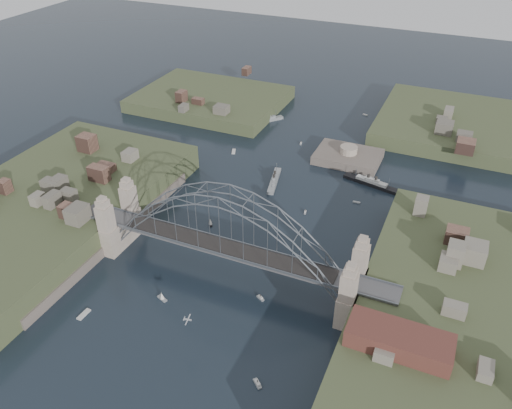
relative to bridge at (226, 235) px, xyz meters
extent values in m
plane|color=black|center=(0.00, 0.00, -12.32)|extent=(500.00, 500.00, 0.00)
cube|color=#4C4C4E|center=(0.00, 0.00, -4.32)|extent=(84.00, 6.00, 0.70)
cube|color=slate|center=(0.00, -3.00, -3.77)|extent=(84.00, 0.25, 0.50)
cube|color=slate|center=(0.00, 3.00, -3.77)|extent=(84.00, 0.25, 0.50)
cube|color=black|center=(0.00, 0.00, -3.77)|extent=(55.20, 5.20, 0.35)
cube|color=gray|center=(-31.50, -5.00, -3.47)|extent=(3.40, 3.40, 17.70)
cube|color=gray|center=(-31.50, 5.00, -3.47)|extent=(3.40, 3.40, 17.70)
cube|color=gray|center=(31.50, -5.00, -3.47)|extent=(3.40, 3.40, 17.70)
cube|color=gray|center=(31.50, 5.00, -3.47)|extent=(3.40, 3.40, 17.70)
cube|color=gray|center=(-31.50, 0.00, -8.32)|extent=(4.08, 13.80, 8.00)
cube|color=gray|center=(31.50, 0.00, -8.32)|extent=(4.08, 13.80, 8.00)
cube|color=#3D4628|center=(-58.00, 0.00, -10.32)|extent=(50.00, 90.00, 12.00)
cube|color=#5C5048|center=(-35.50, 0.00, -11.32)|extent=(6.00, 70.00, 4.00)
cube|color=#3D4628|center=(58.00, 0.00, -10.32)|extent=(50.00, 90.00, 12.00)
cube|color=#5C5048|center=(35.50, 0.00, -11.32)|extent=(6.00, 70.00, 4.00)
cube|color=#3D4628|center=(-55.00, 95.00, -11.82)|extent=(60.00, 45.00, 9.00)
cube|color=#3D4628|center=(50.00, 110.00, -11.57)|extent=(70.00, 55.00, 9.50)
cube|color=#5C5048|center=(12.00, 70.00, -12.82)|extent=(22.00, 16.00, 7.00)
cylinder|color=gray|center=(12.00, 70.00, -8.12)|extent=(6.00, 6.00, 2.40)
cube|color=#592D26|center=(44.00, -14.00, -2.32)|extent=(20.00, 8.00, 4.00)
cube|color=gray|center=(-5.90, 46.16, -11.97)|extent=(5.50, 15.90, 1.41)
cube|color=gray|center=(-5.90, 46.16, -10.92)|extent=(3.44, 8.83, 1.05)
cube|color=gray|center=(-5.90, 46.16, -10.13)|extent=(1.99, 4.11, 0.70)
cylinder|color=black|center=(-5.66, 45.08, -9.51)|extent=(0.76, 0.76, 1.41)
cylinder|color=black|center=(-6.14, 47.24, -9.51)|extent=(0.76, 0.76, 1.41)
cylinder|color=slate|center=(-4.87, 41.53, -9.69)|extent=(0.14, 0.14, 3.51)
cylinder|color=slate|center=(-6.93, 50.79, -9.69)|extent=(0.14, 0.14, 3.51)
cube|color=gray|center=(-26.45, 88.35, -11.95)|extent=(10.83, 12.79, 1.48)
cube|color=gray|center=(-26.45, 88.35, -10.85)|extent=(6.27, 7.29, 1.11)
cube|color=gray|center=(-26.45, 88.35, -10.02)|extent=(3.18, 3.58, 0.74)
cylinder|color=black|center=(-27.09, 87.54, -9.37)|extent=(0.73, 0.73, 1.48)
cylinder|color=black|center=(-25.80, 89.15, -9.37)|extent=(0.73, 0.73, 1.48)
cylinder|color=slate|center=(-29.22, 84.89, -9.55)|extent=(0.15, 0.15, 3.69)
cylinder|color=slate|center=(-23.67, 91.80, -9.55)|extent=(0.15, 0.15, 3.69)
cube|color=black|center=(23.31, 57.07, -11.98)|extent=(19.04, 6.70, 1.38)
cube|color=beige|center=(23.31, 57.07, -10.95)|extent=(10.59, 4.19, 1.03)
cube|color=beige|center=(23.31, 57.07, -10.17)|extent=(4.93, 2.43, 0.69)
cylinder|color=black|center=(22.02, 57.36, -9.57)|extent=(0.93, 0.93, 1.38)
cylinder|color=black|center=(24.61, 56.77, -9.57)|extent=(0.93, 0.93, 1.38)
cylinder|color=slate|center=(17.77, 58.32, -9.74)|extent=(0.14, 0.14, 3.44)
cylinder|color=slate|center=(28.85, 55.81, -9.74)|extent=(0.14, 0.14, 3.44)
cube|color=silver|center=(2.80, -23.52, -5.00)|extent=(1.60, 0.58, 0.28)
cube|color=silver|center=(2.80, -23.52, -4.95)|extent=(0.86, 3.15, 0.06)
cube|color=silver|center=(2.03, -23.68, -4.85)|extent=(0.34, 1.00, 0.35)
cube|color=beige|center=(-13.78, 16.96, -12.17)|extent=(2.00, 2.43, 0.45)
cylinder|color=slate|center=(-13.78, 16.96, -11.12)|extent=(0.08, 0.08, 2.20)
cone|color=silver|center=(-13.78, 16.96, -11.12)|extent=(1.52, 1.59, 1.92)
cube|color=beige|center=(9.10, 33.49, -12.17)|extent=(0.90, 1.83, 0.45)
cube|color=beige|center=(9.10, 33.49, -11.77)|extent=(0.68, 1.13, 0.40)
cylinder|color=black|center=(9.10, 33.49, -11.32)|extent=(0.16, 0.16, 0.70)
cube|color=beige|center=(-10.11, -14.33, -12.17)|extent=(2.99, 1.88, 0.45)
cylinder|color=slate|center=(-10.11, -14.33, -11.12)|extent=(0.08, 0.08, 2.20)
cone|color=silver|center=(-10.11, -14.33, -11.12)|extent=(1.51, 1.37, 1.92)
cube|color=beige|center=(21.61, 44.97, -12.17)|extent=(2.29, 0.88, 0.45)
cube|color=beige|center=(-27.13, 59.88, -12.17)|extent=(2.44, 3.80, 0.45)
cube|color=beige|center=(-5.88, 45.54, -12.17)|extent=(1.63, 0.66, 0.45)
cube|color=beige|center=(-5.88, 45.54, -11.77)|extent=(0.99, 0.53, 0.40)
cylinder|color=black|center=(-5.88, 45.54, -11.32)|extent=(0.16, 0.16, 0.70)
cube|color=beige|center=(20.12, -27.16, -12.17)|extent=(2.53, 2.37, 0.45)
cube|color=beige|center=(20.12, -27.16, -11.77)|extent=(1.66, 1.58, 0.40)
cylinder|color=black|center=(20.12, -27.16, -11.32)|extent=(0.16, 0.16, 0.70)
cube|color=beige|center=(-7.11, 75.37, -12.17)|extent=(1.10, 1.98, 0.45)
cube|color=beige|center=(-7.11, 75.37, -11.77)|extent=(0.81, 1.23, 0.40)
cylinder|color=black|center=(-7.11, 75.37, -11.32)|extent=(0.16, 0.16, 0.70)
cube|color=beige|center=(32.50, 11.51, -12.17)|extent=(2.14, 0.89, 0.45)
cube|color=beige|center=(-23.75, -25.90, -12.17)|extent=(1.31, 3.63, 0.45)
cube|color=beige|center=(8.40, 110.67, -12.17)|extent=(2.27, 1.41, 0.45)
cube|color=beige|center=(-39.59, 26.97, -12.17)|extent=(2.43, 2.24, 0.45)
cube|color=beige|center=(11.15, -4.86, -12.17)|extent=(2.30, 1.71, 0.45)
cube|color=beige|center=(11.15, -4.86, -11.77)|extent=(1.47, 1.19, 0.40)
cylinder|color=black|center=(11.15, -4.86, -11.32)|extent=(0.16, 0.16, 0.70)
camera|label=1|loc=(45.97, -86.72, 73.56)|focal=36.01mm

